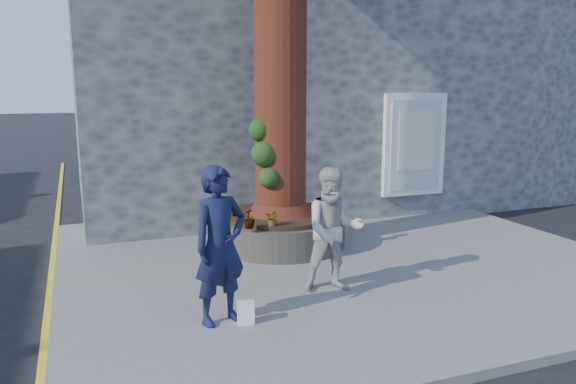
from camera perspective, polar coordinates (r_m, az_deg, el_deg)
name	(u,v)px	position (r m, az deg, el deg)	size (l,w,h in m)	color
ground	(277,295)	(8.20, -1.17, -10.41)	(120.00, 120.00, 0.00)	black
pavement	(340,260)	(9.60, 5.30, -6.87)	(9.00, 8.00, 0.12)	slate
yellow_line	(49,299)	(8.73, -23.08, -9.94)	(0.10, 30.00, 0.01)	yellow
stone_shop	(273,78)	(15.26, -1.50, 11.50)	(10.30, 8.30, 6.30)	#4A4D4F
neighbour_shop	(511,84)	(19.45, 21.70, 10.13)	(6.00, 8.00, 6.00)	#4A4D4F
planter	(281,229)	(10.12, -0.74, -3.82)	(2.30, 2.30, 0.60)	black
man	(220,245)	(6.77, -6.92, -5.41)	(0.70, 0.46, 1.93)	#131736
woman	(334,230)	(7.80, 4.66, -3.88)	(0.85, 0.66, 1.75)	#B6B2AE
shopping_bag	(246,313)	(6.95, -4.31, -12.12)	(0.20, 0.12, 0.28)	white
plant_a	(234,207)	(9.80, -5.49, -1.57)	(0.17, 0.11, 0.31)	gray
plant_b	(336,204)	(9.87, 4.94, -1.24)	(0.21, 0.21, 0.39)	gray
plant_c	(249,218)	(8.96, -3.98, -2.67)	(0.18, 0.18, 0.32)	gray
plant_d	(273,218)	(9.09, -1.54, -2.63)	(0.24, 0.21, 0.27)	gray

